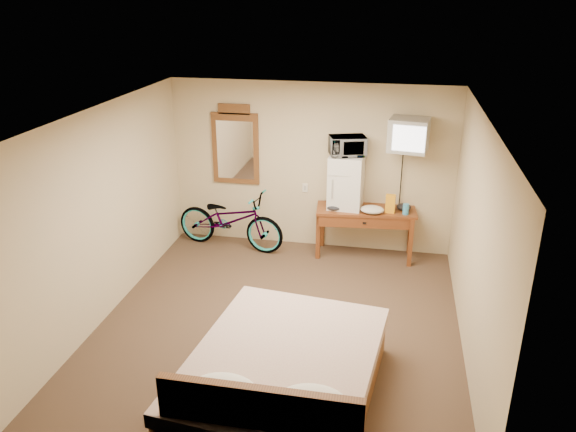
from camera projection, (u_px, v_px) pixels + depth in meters
The scene contains 13 objects.
room at pixel (279, 227), 6.23m from camera, with size 4.60×4.64×2.50m.
desk at pixel (366, 217), 8.13m from camera, with size 1.47×0.68×0.75m.
mini_fridge at pixel (346, 181), 8.05m from camera, with size 0.50×0.48×0.78m.
microwave at pixel (348, 146), 7.85m from camera, with size 0.49×0.34×0.27m, color silver.
snack_bag at pixel (390, 204), 7.94m from camera, with size 0.13×0.08×0.27m, color orange.
blue_cup at pixel (406, 209), 7.90m from camera, with size 0.09×0.09×0.15m, color #3A96C7.
cloth_cream at pixel (372, 210), 7.95m from camera, with size 0.34×0.26×0.10m, color beige.
cloth_dark_a at pixel (334, 207), 8.06m from camera, with size 0.23×0.17×0.09m, color black.
cloth_dark_b at pixel (404, 207), 8.06m from camera, with size 0.21×0.17×0.09m, color black.
crt_television at pixel (409, 135), 7.60m from camera, with size 0.58×0.63×0.45m.
wall_mirror at pixel (235, 146), 8.40m from camera, with size 0.71×0.04×1.21m.
bicycle at pixel (230, 220), 8.52m from camera, with size 0.60×1.72×0.91m, color black.
bed at pixel (282, 378), 5.30m from camera, with size 1.91×2.39×0.90m.
Camera 1 is at (1.19, -5.60, 3.71)m, focal length 35.00 mm.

